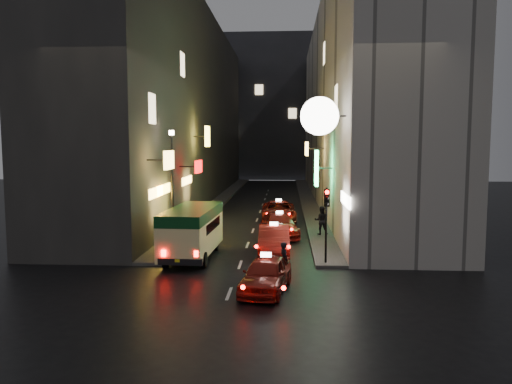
% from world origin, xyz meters
% --- Properties ---
extents(ground, '(120.00, 120.00, 0.00)m').
position_xyz_m(ground, '(0.00, 0.00, 0.00)').
color(ground, black).
rests_on(ground, ground).
extents(building_left, '(7.38, 52.00, 18.00)m').
position_xyz_m(building_left, '(-8.00, 33.99, 9.00)').
color(building_left, '#3B3935').
rests_on(building_left, ground).
extents(building_right, '(8.20, 52.13, 18.00)m').
position_xyz_m(building_right, '(8.00, 33.99, 9.00)').
color(building_right, '#AAA49C').
rests_on(building_right, ground).
extents(building_far, '(30.00, 10.00, 22.00)m').
position_xyz_m(building_far, '(0.00, 66.00, 11.00)').
color(building_far, '#343439').
rests_on(building_far, ground).
extents(sidewalk_left, '(1.50, 52.00, 0.15)m').
position_xyz_m(sidewalk_left, '(-4.25, 34.00, 0.07)').
color(sidewalk_left, '#4D4A47').
rests_on(sidewalk_left, ground).
extents(sidewalk_right, '(1.50, 52.00, 0.15)m').
position_xyz_m(sidewalk_right, '(4.25, 34.00, 0.07)').
color(sidewalk_right, '#4D4A47').
rests_on(sidewalk_right, ground).
extents(minibus, '(2.30, 5.92, 2.51)m').
position_xyz_m(minibus, '(-2.48, 9.69, 1.58)').
color(minibus, '#F4EC99').
rests_on(minibus, ground).
extents(taxi_near, '(2.81, 5.20, 1.74)m').
position_xyz_m(taxi_near, '(1.38, 4.41, 0.79)').
color(taxi_near, maroon).
rests_on(taxi_near, ground).
extents(taxi_second, '(2.34, 5.44, 1.88)m').
position_xyz_m(taxi_second, '(1.52, 10.97, 0.86)').
color(taxi_second, maroon).
rests_on(taxi_second, ground).
extents(taxi_third, '(2.90, 5.36, 1.79)m').
position_xyz_m(taxi_third, '(1.74, 15.77, 0.81)').
color(taxi_third, maroon).
rests_on(taxi_third, ground).
extents(taxi_far, '(2.38, 5.43, 1.87)m').
position_xyz_m(taxi_far, '(1.61, 21.60, 0.85)').
color(taxi_far, maroon).
rests_on(taxi_far, ground).
extents(pedestrian_crossing, '(0.55, 0.67, 1.76)m').
position_xyz_m(pedestrian_crossing, '(2.08, 6.30, 0.88)').
color(pedestrian_crossing, black).
rests_on(pedestrian_crossing, ground).
extents(pedestrian_sidewalk, '(0.74, 0.47, 1.95)m').
position_xyz_m(pedestrian_sidewalk, '(4.28, 15.68, 1.13)').
color(pedestrian_sidewalk, black).
rests_on(pedestrian_sidewalk, sidewalk_right).
extents(traffic_light, '(0.26, 0.43, 3.50)m').
position_xyz_m(traffic_light, '(4.00, 8.47, 2.69)').
color(traffic_light, black).
rests_on(traffic_light, sidewalk_right).
extents(lamp_post, '(0.28, 0.28, 6.22)m').
position_xyz_m(lamp_post, '(-4.20, 13.00, 3.72)').
color(lamp_post, black).
rests_on(lamp_post, sidewalk_left).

